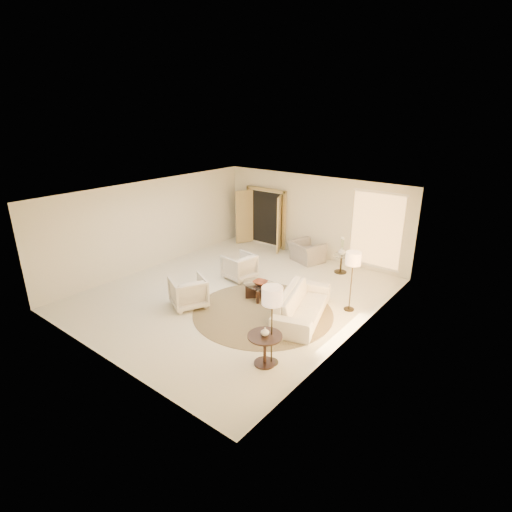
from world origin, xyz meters
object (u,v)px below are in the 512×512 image
Objects in this scene: accent_chair at (307,248)px; bowl at (260,283)px; sofa at (302,305)px; side_table at (341,262)px; armchair_right at (188,291)px; floor_lamp_far at (272,299)px; armchair_left at (239,265)px; floor_lamp_near at (353,261)px; coffee_table at (260,289)px; end_vase at (265,332)px; end_table at (265,344)px; side_vase at (342,251)px.

bowl is (0.48, -3.17, -0.01)m from accent_chair.
side_table is at bearing -7.18° from sofa.
armchair_right is 0.84× the size of accent_chair.
floor_lamp_far reaches higher than side_table.
floor_lamp_near is (3.53, 0.21, 0.91)m from armchair_left.
coffee_table is 3.20× the size of bowl.
bowl is at bearing 129.47° from end_vase.
floor_lamp_near reaches higher than end_table.
armchair_left is at bearing -176.58° from floor_lamp_near.
coffee_table is (0.48, -3.17, -0.21)m from accent_chair.
accent_chair is 6.01m from end_table.
floor_lamp_far is at bearing 176.93° from sofa.
sofa is 9.99× the size of side_vase.
end_table is at bearing 55.64° from armchair_left.
armchair_right is 1.93m from bowl.
sofa is 6.26× the size of bowl.
end_table is (2.40, -5.50, -0.00)m from accent_chair.
armchair_right reaches higher than bowl.
floor_lamp_far is 9.53× the size of end_vase.
armchair_right reaches higher than coffee_table.
floor_lamp_near is 3.10m from floor_lamp_far.
side_vase is (-1.04, 5.33, 0.25)m from end_table.
coffee_table is 3.03m from end_table.
armchair_left is at bearing 153.40° from coffee_table.
floor_lamp_near is (0.73, 1.10, 0.99)m from sofa.
floor_lamp_near is 0.93× the size of floor_lamp_far.
end_table is at bearing 0.00° from end_vase.
floor_lamp_near is (3.38, 2.41, 0.89)m from armchair_right.
bowl is (-1.92, 2.33, -0.01)m from end_table.
side_vase reaches higher than end_table.
end_vase reaches higher than side_table.
side_vase is (2.19, 2.34, 0.28)m from armchair_left.
accent_chair is at bearing 12.31° from sofa.
floor_lamp_far is at bearing -77.88° from side_table.
accent_chair is 6.01m from end_vase.
sofa is 3.94m from accent_chair.
end_vase is at bearing 55.64° from armchair_left.
coffee_table is at bearing -158.64° from floor_lamp_near.
sofa reaches higher than coffee_table.
bowl is at bearing 71.80° from armchair_left.
armchair_left is 0.51× the size of floor_lamp_far.
accent_chair is 3.21m from bowl.
side_vase is at bearing -7.18° from sofa.
coffee_table is at bearing 129.47° from end_vase.
end_table is at bearing -50.53° from coffee_table.
armchair_left is at bearing -150.35° from armchair_right.
floor_lamp_near is (2.70, -2.31, 0.88)m from accent_chair.
end_vase is (3.08, -0.79, 0.31)m from armchair_right.
floor_lamp_far is (3.31, -2.88, 1.01)m from armchair_left.
end_vase reaches higher than sofa.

